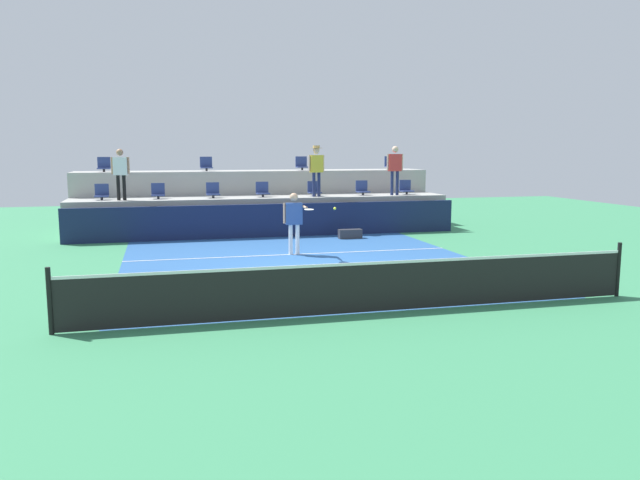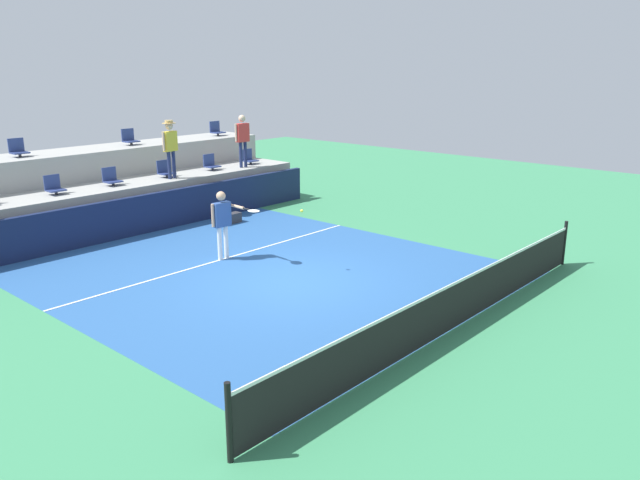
% 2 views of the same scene
% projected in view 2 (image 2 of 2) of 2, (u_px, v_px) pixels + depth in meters
% --- Properties ---
extents(ground_plane, '(40.00, 40.00, 0.00)m').
position_uv_depth(ground_plane, '(292.00, 281.00, 13.93)').
color(ground_plane, '#388456').
extents(court_inner_paint, '(9.00, 10.00, 0.01)m').
position_uv_depth(court_inner_paint, '(261.00, 272.00, 14.57)').
color(court_inner_paint, '#285693').
rests_on(court_inner_paint, ground_plane).
extents(court_service_line, '(9.00, 0.06, 0.00)m').
position_uv_depth(court_service_line, '(222.00, 259.00, 15.47)').
color(court_service_line, white).
rests_on(court_service_line, ground_plane).
extents(tennis_net, '(10.48, 0.08, 1.07)m').
position_uv_depth(tennis_net, '(452.00, 305.00, 11.24)').
color(tennis_net, black).
rests_on(tennis_net, ground_plane).
extents(sponsor_backboard, '(13.00, 0.16, 1.10)m').
position_uv_depth(sponsor_backboard, '(139.00, 215.00, 17.62)').
color(sponsor_backboard, '#141E42').
rests_on(sponsor_backboard, ground_plane).
extents(seating_tier_lower, '(13.00, 1.80, 1.25)m').
position_uv_depth(seating_tier_lower, '(114.00, 206.00, 18.43)').
color(seating_tier_lower, '#9E9E99').
rests_on(seating_tier_lower, ground_plane).
extents(seating_tier_upper, '(13.00, 1.80, 2.10)m').
position_uv_depth(seating_tier_upper, '(82.00, 184.00, 19.47)').
color(seating_tier_upper, '#9E9E99').
rests_on(seating_tier_upper, ground_plane).
extents(stadium_chair_lower_mid_left, '(0.44, 0.40, 0.52)m').
position_uv_depth(stadium_chair_lower_mid_left, '(54.00, 186.00, 16.91)').
color(stadium_chair_lower_mid_left, '#2D2D33').
rests_on(stadium_chair_lower_mid_left, seating_tier_lower).
extents(stadium_chair_lower_center, '(0.44, 0.40, 0.52)m').
position_uv_depth(stadium_chair_lower_center, '(111.00, 178.00, 18.13)').
color(stadium_chair_lower_center, '#2D2D33').
rests_on(stadium_chair_lower_center, seating_tier_lower).
extents(stadium_chair_lower_mid_right, '(0.44, 0.40, 0.52)m').
position_uv_depth(stadium_chair_lower_mid_right, '(165.00, 170.00, 19.46)').
color(stadium_chair_lower_mid_right, '#2D2D33').
rests_on(stadium_chair_lower_mid_right, seating_tier_lower).
extents(stadium_chair_lower_right, '(0.44, 0.40, 0.52)m').
position_uv_depth(stadium_chair_lower_right, '(211.00, 163.00, 20.75)').
color(stadium_chair_lower_right, '#2D2D33').
rests_on(stadium_chair_lower_right, seating_tier_lower).
extents(stadium_chair_lower_far_right, '(0.44, 0.40, 0.52)m').
position_uv_depth(stadium_chair_lower_far_right, '(249.00, 158.00, 21.97)').
color(stadium_chair_lower_far_right, '#2D2D33').
rests_on(stadium_chair_lower_far_right, seating_tier_lower).
extents(stadium_chair_upper_left, '(0.44, 0.40, 0.52)m').
position_uv_depth(stadium_chair_upper_left, '(18.00, 149.00, 17.78)').
color(stadium_chair_upper_left, '#2D2D33').
rests_on(stadium_chair_upper_left, seating_tier_upper).
extents(stadium_chair_upper_right, '(0.44, 0.40, 0.52)m').
position_uv_depth(stadium_chair_upper_right, '(130.00, 138.00, 20.35)').
color(stadium_chair_upper_right, '#2D2D33').
rests_on(stadium_chair_upper_right, seating_tier_upper).
extents(stadium_chair_upper_far_right, '(0.44, 0.40, 0.52)m').
position_uv_depth(stadium_chair_upper_far_right, '(216.00, 130.00, 22.94)').
color(stadium_chair_upper_far_right, '#2D2D33').
rests_on(stadium_chair_upper_far_right, seating_tier_upper).
extents(tennis_player, '(0.64, 1.21, 1.70)m').
position_uv_depth(tennis_player, '(223.00, 218.00, 15.21)').
color(tennis_player, white).
rests_on(tennis_player, ground_plane).
extents(spectator_with_hat, '(0.60, 0.47, 1.77)m').
position_uv_depth(spectator_with_hat, '(170.00, 143.00, 18.97)').
color(spectator_with_hat, navy).
rests_on(spectator_with_hat, seating_tier_lower).
extents(spectator_in_grey, '(0.61, 0.25, 1.75)m').
position_uv_depth(spectator_in_grey, '(242.00, 136.00, 21.06)').
color(spectator_in_grey, navy).
rests_on(spectator_in_grey, seating_tier_lower).
extents(tennis_ball, '(0.07, 0.07, 0.07)m').
position_uv_depth(tennis_ball, '(302.00, 211.00, 14.14)').
color(tennis_ball, '#CCE033').
extents(equipment_bag, '(0.76, 0.28, 0.30)m').
position_uv_depth(equipment_bag, '(229.00, 219.00, 18.89)').
color(equipment_bag, '#333338').
rests_on(equipment_bag, ground_plane).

